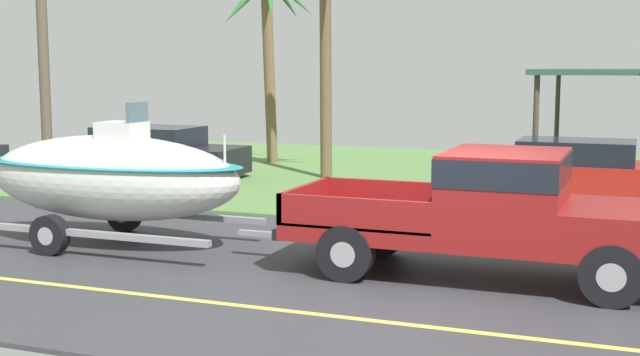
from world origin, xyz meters
The scene contains 6 objects.
ground centered at (0.00, 8.38, -0.01)m, with size 36.00×22.00×0.11m.
pickup_truck_towing centered at (0.73, 0.71, 1.01)m, with size 5.56×2.03×1.81m.
boat_on_trailer centered at (-5.73, 0.71, 1.15)m, with size 5.92×2.28×2.40m.
parked_sedan_near centered at (1.33, 8.05, 0.67)m, with size 4.33×1.82×1.38m.
parked_sedan_far centered at (-9.59, 8.19, 0.67)m, with size 4.69×1.92×1.38m.
palm_tree_mid centered at (-8.06, 12.03, 4.46)m, with size 2.76×2.80×5.93m.
Camera 1 is at (2.54, -10.99, 2.98)m, focal length 47.30 mm.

